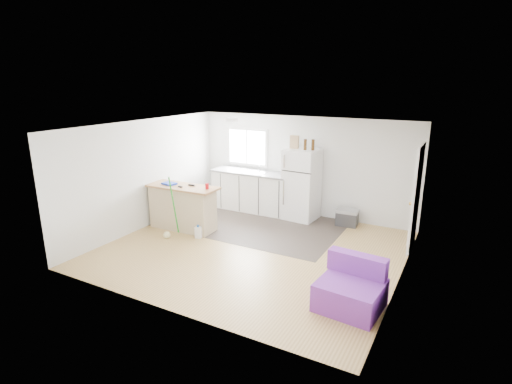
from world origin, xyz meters
TOP-DOWN VIEW (x-y plane):
  - room at (0.00, 0.00)m, footprint 5.51×5.01m
  - vinyl_zone at (-0.73, 1.25)m, footprint 4.05×2.50m
  - window at (-1.55, 2.49)m, footprint 1.18×0.06m
  - interior_door at (2.72, 1.55)m, footprint 0.11×0.92m
  - ceiling_fixture at (-1.20, 1.20)m, footprint 0.30×0.30m
  - kitchen_cabinets at (-1.14, 2.15)m, footprint 2.26×0.72m
  - peninsula at (-1.92, 0.25)m, footprint 1.63×0.66m
  - refrigerator at (0.12, 2.13)m, footprint 0.79×0.76m
  - cooler at (1.24, 2.18)m, footprint 0.51×0.36m
  - purple_seat at (2.26, -1.13)m, footprint 0.95×0.91m
  - cleaner_jug at (-1.29, -0.06)m, footprint 0.15×0.13m
  - mop at (-1.84, -0.35)m, footprint 0.27×0.38m
  - red_cup at (-1.28, 0.30)m, footprint 0.10×0.10m
  - blue_tray at (-2.25, 0.22)m, footprint 0.33×0.26m
  - tool_a at (-1.74, 0.36)m, footprint 0.14×0.06m
  - tool_b at (-1.87, 0.14)m, footprint 0.10×0.05m
  - cardboard_box at (-0.08, 2.11)m, footprint 0.21×0.13m
  - bottle_left at (0.22, 2.04)m, footprint 0.08×0.08m
  - bottle_right at (0.39, 2.09)m, footprint 0.07×0.07m

SIDE VIEW (x-z plane):
  - vinyl_zone at x=-0.73m, z-range 0.00..0.00m
  - cleaner_jug at x=-1.29m, z-range -0.02..0.27m
  - cooler at x=1.24m, z-range 0.00..0.38m
  - mop at x=-1.84m, z-range -0.45..0.91m
  - purple_seat at x=2.26m, z-range -0.10..0.63m
  - peninsula at x=-1.92m, z-range 0.01..0.99m
  - kitchen_cabinets at x=-1.14m, z-range -0.14..1.16m
  - refrigerator at x=0.12m, z-range 0.00..1.68m
  - tool_b at x=-1.87m, z-range 0.99..1.01m
  - tool_a at x=-1.74m, z-range 0.99..1.02m
  - blue_tray at x=-2.25m, z-range 0.99..1.02m
  - interior_door at x=2.72m, z-range -0.03..2.07m
  - red_cup at x=-1.28m, z-range 0.99..1.11m
  - room at x=0.00m, z-range -0.01..2.41m
  - window at x=-1.55m, z-range 1.06..2.04m
  - bottle_left at x=0.22m, z-range 1.68..1.93m
  - bottle_right at x=0.39m, z-range 1.68..1.93m
  - cardboard_box at x=-0.08m, z-range 1.68..1.98m
  - ceiling_fixture at x=-1.20m, z-range 2.32..2.40m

